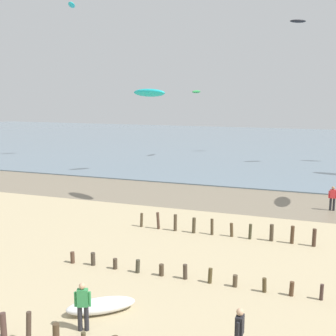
# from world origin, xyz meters

# --- Properties ---
(wet_sand_strip) EXTENTS (120.00, 8.23, 0.01)m
(wet_sand_strip) POSITION_xyz_m (0.00, 25.31, 0.00)
(wet_sand_strip) COLOR #7A6D59
(wet_sand_strip) RESTS_ON ground
(sea) EXTENTS (160.00, 70.00, 0.10)m
(sea) POSITION_xyz_m (0.00, 64.43, 0.05)
(sea) COLOR slate
(sea) RESTS_ON ground
(groyne_mid) EXTENTS (13.69, 0.33, 0.67)m
(groyne_mid) POSITION_xyz_m (5.51, 10.09, 0.29)
(groyne_mid) COLOR #4B3528
(groyne_mid) RESTS_ON ground
(groyne_far) EXTENTS (10.15, 0.36, 1.03)m
(groyne_far) POSITION_xyz_m (5.11, 16.46, 0.46)
(groyne_far) COLOR #483C29
(groyne_far) RESTS_ON ground
(person_by_waterline) EXTENTS (0.57, 0.26, 1.71)m
(person_by_waterline) POSITION_xyz_m (10.65, 24.47, 0.92)
(person_by_waterline) COLOR #232328
(person_by_waterline) RESTS_ON ground
(person_right_flank) EXTENTS (0.53, 0.34, 1.71)m
(person_right_flank) POSITION_xyz_m (2.70, 4.97, 0.92)
(person_right_flank) COLOR #232328
(person_right_flank) RESTS_ON ground
(person_far_down_beach) EXTENTS (0.22, 0.57, 1.71)m
(person_far_down_beach) POSITION_xyz_m (7.99, 5.05, 0.92)
(person_far_down_beach) COLOR #232328
(person_far_down_beach) RESTS_ON ground
(grounded_kite) EXTENTS (2.57, 2.31, 0.51)m
(grounded_kite) POSITION_xyz_m (2.64, 6.29, 0.26)
(grounded_kite) COLOR white
(grounded_kite) RESTS_ON ground
(kite_aloft_0) EXTENTS (3.38, 2.50, 0.74)m
(kite_aloft_0) POSITION_xyz_m (-1.92, 21.84, 8.05)
(kite_aloft_0) COLOR #19B2B7
(kite_aloft_3) EXTENTS (0.92, 2.24, 0.44)m
(kite_aloft_3) POSITION_xyz_m (-5.37, 45.08, 8.30)
(kite_aloft_3) COLOR green
(kite_aloft_7) EXTENTS (2.22, 2.72, 0.71)m
(kite_aloft_7) POSITION_xyz_m (-19.67, 40.35, 18.56)
(kite_aloft_7) COLOR #19B2B7
(kite_aloft_9) EXTENTS (2.18, 1.65, 0.49)m
(kite_aloft_9) POSITION_xyz_m (5.80, 51.08, 16.89)
(kite_aloft_9) COLOR black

